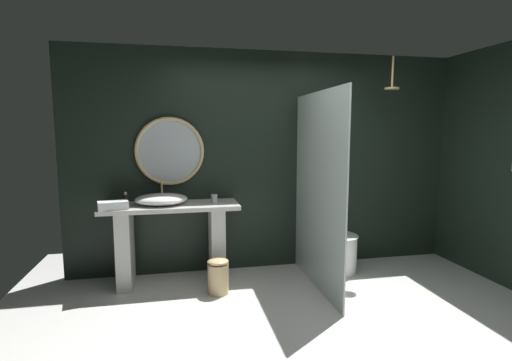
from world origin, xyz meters
TOP-DOWN VIEW (x-y plane):
  - ground_plane at (0.00, 0.00)m, footprint 5.76×5.76m
  - back_wall_panel at (0.00, 1.90)m, footprint 4.80×0.10m
  - vanity_counter at (-1.20, 1.57)m, footprint 1.46×0.53m
  - vessel_sink at (-1.30, 1.58)m, footprint 0.56×0.46m
  - tumbler_cup at (-0.73, 1.56)m, footprint 0.07×0.07m
  - soap_dispenser at (-1.67, 1.56)m, footprint 0.06×0.06m
  - round_wall_mirror at (-1.20, 1.81)m, footprint 0.77×0.04m
  - shower_glass_panel at (0.32, 1.14)m, footprint 0.02×1.42m
  - rain_shower_head at (1.27, 1.39)m, footprint 0.16×0.16m
  - toilet at (0.73, 1.54)m, footprint 0.44×0.60m
  - waste_bin at (-0.74, 1.16)m, footprint 0.22×0.22m
  - folded_hand_towel at (-1.77, 1.40)m, footprint 0.32×0.22m

SIDE VIEW (x-z plane):
  - ground_plane at x=0.00m, z-range 0.00..0.00m
  - waste_bin at x=-0.74m, z-range 0.00..0.37m
  - toilet at x=0.73m, z-range -0.02..0.53m
  - vanity_counter at x=-1.20m, z-range 0.08..0.96m
  - folded_hand_towel at x=-1.77m, z-range 0.88..0.96m
  - tumbler_cup at x=-0.73m, z-range 0.88..0.97m
  - vessel_sink at x=-1.30m, z-range 0.82..1.06m
  - soap_dispenser at x=-1.67m, z-range 0.87..1.02m
  - shower_glass_panel at x=0.32m, z-range 0.00..2.07m
  - back_wall_panel at x=0.00m, z-range 0.00..2.60m
  - round_wall_mirror at x=-1.20m, z-range 1.05..1.83m
  - rain_shower_head at x=1.27m, z-range 2.01..2.38m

